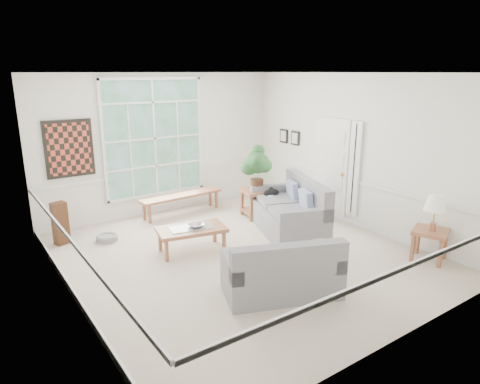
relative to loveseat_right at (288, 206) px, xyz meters
name	(u,v)px	position (x,y,z in m)	size (l,w,h in m)	color
floor	(242,255)	(-1.35, -0.38, -0.52)	(5.50, 6.00, 0.01)	#BEAF9C
ceiling	(242,73)	(-1.35, -0.38, 2.48)	(5.50, 6.00, 0.02)	white
wall_back	(163,144)	(-1.35, 2.62, 0.98)	(5.50, 0.02, 3.00)	white
wall_front	(404,220)	(-1.35, -3.38, 0.98)	(5.50, 0.02, 3.00)	white
wall_left	(64,196)	(-4.10, -0.38, 0.98)	(0.02, 6.00, 3.00)	white
wall_right	(356,151)	(1.40, -0.38, 0.98)	(0.02, 6.00, 3.00)	white
window_back	(154,138)	(-1.55, 2.58, 1.13)	(2.30, 0.08, 2.40)	white
entry_door	(331,168)	(1.36, 0.22, 0.53)	(0.08, 0.90, 2.10)	white
door_sidelight	(355,169)	(1.36, -0.41, 0.63)	(0.08, 0.26, 1.90)	white
wall_art	(69,149)	(-3.30, 2.57, 1.08)	(0.90, 0.06, 1.10)	maroon
wall_frame_near	(295,138)	(1.36, 1.37, 1.03)	(0.04, 0.26, 0.32)	black
wall_frame_far	(284,136)	(1.36, 1.77, 1.03)	(0.04, 0.26, 0.32)	black
loveseat_right	(288,206)	(0.00, 0.00, 0.00)	(0.99, 1.92, 1.04)	slate
loveseat_front	(282,265)	(-1.65, -1.77, -0.09)	(1.58, 0.82, 0.86)	slate
coffee_table	(192,239)	(-1.98, 0.23, -0.30)	(1.16, 0.63, 0.43)	#995A3B
pewter_bowl	(196,225)	(-1.90, 0.20, -0.05)	(0.32, 0.32, 0.08)	#A3A3A9
window_bench	(182,204)	(-1.18, 2.15, -0.30)	(1.87, 0.36, 0.44)	#995A3B
end_table	(257,203)	(0.06, 1.07, -0.21)	(0.61, 0.61, 0.61)	#995A3B
houseplant	(257,168)	(0.01, 1.02, 0.57)	(0.56, 0.56, 0.96)	#265428
side_table	(429,245)	(1.05, -2.32, -0.25)	(0.52, 0.52, 0.53)	#995A3B
table_lamp	(435,213)	(1.02, -2.36, 0.32)	(0.35, 0.35, 0.60)	white
pet_bed	(107,238)	(-3.04, 1.54, -0.46)	(0.40, 0.40, 0.12)	gray
floor_speaker	(60,223)	(-3.75, 1.88, -0.13)	(0.24, 0.19, 0.78)	#412414
cat	(271,193)	(0.13, 0.67, 0.10)	(0.36, 0.26, 0.17)	black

